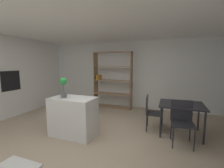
# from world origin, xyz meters

# --- Properties ---
(ground_plane) EXTENTS (10.01, 10.01, 0.00)m
(ground_plane) POSITION_xyz_m (0.00, 0.00, 0.00)
(ground_plane) COLOR tan
(ceiling_slab) EXTENTS (7.27, 6.09, 0.06)m
(ceiling_slab) POSITION_xyz_m (0.00, 0.00, 2.59)
(ceiling_slab) COLOR white
(ceiling_slab) RESTS_ON ground_plane
(back_partition) EXTENTS (7.27, 0.06, 2.56)m
(back_partition) POSITION_xyz_m (0.00, 3.02, 1.28)
(back_partition) COLOR silver
(back_partition) RESTS_ON ground_plane
(built_in_oven) EXTENTS (0.06, 0.59, 0.61)m
(built_in_oven) POSITION_xyz_m (-2.91, 0.47, 1.17)
(built_in_oven) COLOR black
(built_in_oven) RESTS_ON ground_plane
(kitchen_island) EXTENTS (1.04, 0.61, 0.91)m
(kitchen_island) POSITION_xyz_m (-0.37, 0.12, 0.46)
(kitchen_island) COLOR silver
(kitchen_island) RESTS_ON ground_plane
(potted_plant_on_island) EXTENTS (0.17, 0.17, 0.47)m
(potted_plant_on_island) POSITION_xyz_m (-0.58, 0.05, 1.19)
(potted_plant_on_island) COLOR #4C4C51
(potted_plant_on_island) RESTS_ON kitchen_island
(open_bookshelf) EXTENTS (1.48, 0.36, 2.14)m
(open_bookshelf) POSITION_xyz_m (-0.35, 2.64, 1.08)
(open_bookshelf) COLOR #997551
(open_bookshelf) RESTS_ON ground_plane
(dining_table) EXTENTS (0.99, 0.86, 0.75)m
(dining_table) POSITION_xyz_m (2.01, 1.08, 0.67)
(dining_table) COLOR #232328
(dining_table) RESTS_ON ground_plane
(dining_chair_island_side) EXTENTS (0.44, 0.48, 0.88)m
(dining_chair_island_side) POSITION_xyz_m (1.30, 1.07, 0.53)
(dining_chair_island_side) COLOR #232328
(dining_chair_island_side) RESTS_ON ground_plane
(dining_chair_near) EXTENTS (0.48, 0.49, 0.92)m
(dining_chair_near) POSITION_xyz_m (2.00, 0.64, 0.55)
(dining_chair_near) COLOR #232328
(dining_chair_near) RESTS_ON ground_plane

